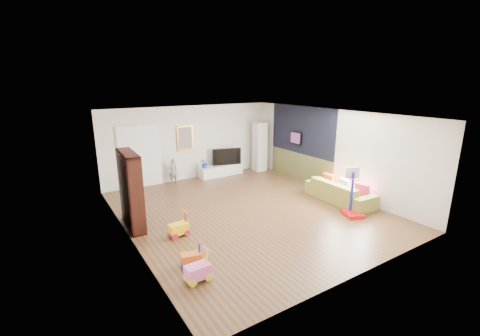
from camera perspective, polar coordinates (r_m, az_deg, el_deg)
floor at (r=9.19m, az=1.35°, el=-7.49°), size 6.50×7.50×0.00m
ceiling at (r=8.53m, az=1.46°, el=9.51°), size 6.50×7.50×0.00m
wall_back at (r=11.99m, az=-8.65°, el=4.46°), size 6.50×0.00×2.70m
wall_front at (r=6.17m, az=21.32°, el=-6.72°), size 6.50×0.00×2.70m
wall_left at (r=7.52m, az=-19.66°, el=-2.67°), size 0.00×7.50×2.70m
wall_right at (r=10.87m, az=15.81°, el=2.96°), size 0.00×7.50×2.70m
navy_accent at (r=11.73m, az=10.85°, el=6.60°), size 0.01×3.20×1.70m
olive_wainscot at (r=12.00m, az=10.53°, el=0.22°), size 0.01×3.20×1.00m
doorway at (r=11.39m, az=-17.26°, el=1.84°), size 1.45×0.06×2.10m
painting_back at (r=11.82m, az=-9.72°, el=5.24°), size 0.62×0.06×0.92m
artwork_right at (r=11.88m, az=9.89°, el=5.29°), size 0.04×0.56×0.46m
media_console at (r=12.44m, az=-3.40°, el=-0.42°), size 1.78×0.51×0.41m
tall_cabinet at (r=13.00m, az=3.50°, el=3.79°), size 0.48×0.48×1.97m
bookshelf at (r=8.32m, az=-18.83°, el=-3.78°), size 0.40×1.32×1.91m
sofa at (r=10.17m, az=17.31°, el=-4.01°), size 0.93×2.22×0.64m
basketball_hoop at (r=9.13m, az=19.73°, el=-4.15°), size 0.63×0.68×1.32m
ride_on_yellow at (r=7.77m, az=-10.91°, el=-9.84°), size 0.46×0.31×0.58m
ride_on_orange at (r=6.58m, az=-8.68°, el=-14.94°), size 0.43×0.32×0.52m
ride_on_pink at (r=6.12m, az=-7.57°, el=-16.92°), size 0.46×0.30×0.60m
child at (r=11.63m, az=-11.84°, el=-0.55°), size 0.34×0.24×0.91m
tv at (r=12.46m, az=-2.50°, el=2.13°), size 1.13×0.42×0.65m
vase_plant at (r=12.01m, az=-6.31°, el=0.90°), size 0.36×0.32×0.38m
pillow_left at (r=9.93m, az=20.91°, el=-3.67°), size 0.14×0.42×0.42m
pillow_center at (r=10.27m, az=18.20°, el=-2.82°), size 0.17×0.37×0.36m
pillow_right at (r=10.68m, az=15.53°, el=-1.91°), size 0.11×0.37×0.36m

